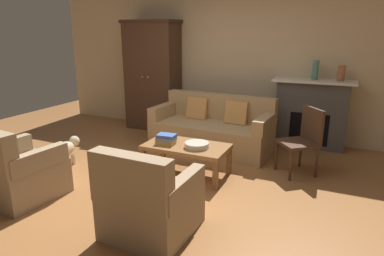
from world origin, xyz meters
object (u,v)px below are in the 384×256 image
at_px(fireplace, 311,113).
at_px(dog, 65,150).
at_px(book_stack, 166,139).
at_px(mantel_vase_jade, 315,70).
at_px(armchair_near_right, 149,203).
at_px(armchair_near_left, 18,172).
at_px(side_chair_wooden, 304,137).
at_px(couch, 212,130).
at_px(mantel_vase_terracotta, 341,73).
at_px(armoire, 153,76).
at_px(fruit_bowl, 197,145).
at_px(coffee_table, 186,149).

xyz_separation_m(fireplace, dog, (-3.06, -2.35, -0.32)).
distance_m(book_stack, mantel_vase_jade, 2.67).
xyz_separation_m(book_stack, armchair_near_right, (0.53, -1.31, -0.17)).
relative_size(armchair_near_left, side_chair_wooden, 0.98).
relative_size(armchair_near_right, side_chair_wooden, 0.98).
bearing_deg(couch, mantel_vase_terracotta, 22.80).
xyz_separation_m(fireplace, armoire, (-2.95, -0.08, 0.47)).
distance_m(couch, fruit_bowl, 1.21).
relative_size(fruit_bowl, dog, 0.54).
xyz_separation_m(fruit_bowl, book_stack, (-0.43, -0.03, 0.03)).
bearing_deg(mantel_vase_terracotta, fruit_bowl, -129.07).
distance_m(couch, coffee_table, 1.14).
bearing_deg(armchair_near_left, coffee_table, 43.52).
xyz_separation_m(armchair_near_right, side_chair_wooden, (1.12, 2.07, 0.20)).
xyz_separation_m(fireplace, armchair_near_right, (-1.09, -3.29, -0.25)).
height_order(coffee_table, dog, coffee_table).
distance_m(mantel_vase_terracotta, side_chair_wooden, 1.45).
distance_m(mantel_vase_jade, side_chair_wooden, 1.42).
distance_m(coffee_table, armchair_near_left, 2.01).
bearing_deg(armchair_near_left, couch, 61.13).
xyz_separation_m(armoire, mantel_vase_terracotta, (3.33, 0.06, 0.20)).
bearing_deg(coffee_table, armchair_near_left, -136.48).
distance_m(book_stack, dog, 1.50).
bearing_deg(book_stack, armchair_near_left, -132.22).
distance_m(coffee_table, book_stack, 0.30).
xyz_separation_m(book_stack, side_chair_wooden, (1.65, 0.77, 0.03)).
height_order(coffee_table, fruit_bowl, fruit_bowl).
bearing_deg(side_chair_wooden, couch, 163.27).
bearing_deg(fireplace, armchair_near_left, -130.52).
bearing_deg(armchair_near_right, mantel_vase_terracotta, 65.76).
distance_m(book_stack, mantel_vase_terracotta, 2.91).
distance_m(fruit_bowl, book_stack, 0.43).
xyz_separation_m(armoire, armchair_near_right, (1.86, -3.21, -0.72)).
xyz_separation_m(fireplace, mantel_vase_terracotta, (0.38, -0.02, 0.67)).
xyz_separation_m(coffee_table, fruit_bowl, (0.17, -0.04, 0.09)).
relative_size(fruit_bowl, armchair_near_right, 0.35).
bearing_deg(dog, book_stack, 14.40).
height_order(fruit_bowl, mantel_vase_terracotta, mantel_vase_terracotta).
height_order(armoire, armchair_near_left, armoire).
distance_m(coffee_table, mantel_vase_jade, 2.50).
relative_size(armoire, armchair_near_left, 2.35).
bearing_deg(armchair_near_right, fruit_bowl, 94.29).
bearing_deg(dog, armchair_near_left, -75.63).
height_order(fireplace, mantel_vase_jade, mantel_vase_jade).
bearing_deg(dog, side_chair_wooden, 20.15).
distance_m(mantel_vase_jade, armchair_near_right, 3.58).
bearing_deg(armchair_near_right, side_chair_wooden, 61.58).
height_order(fireplace, side_chair_wooden, fireplace).
distance_m(couch, armchair_near_right, 2.54).
distance_m(armchair_near_right, side_chair_wooden, 2.37).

